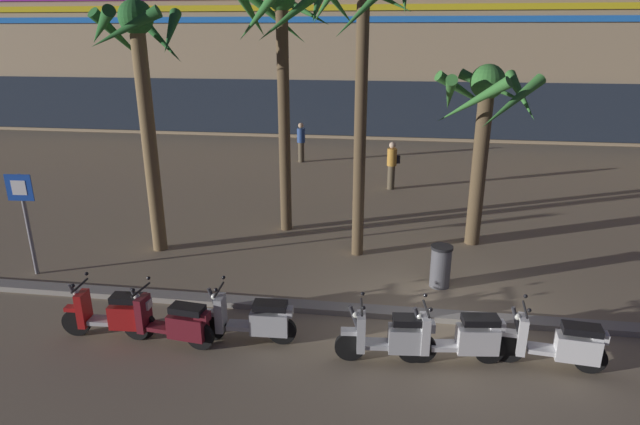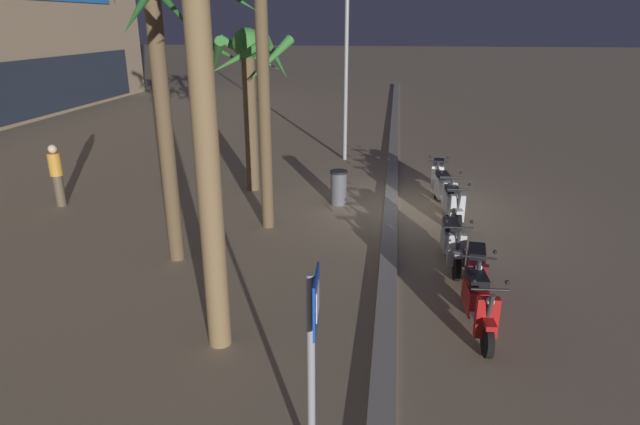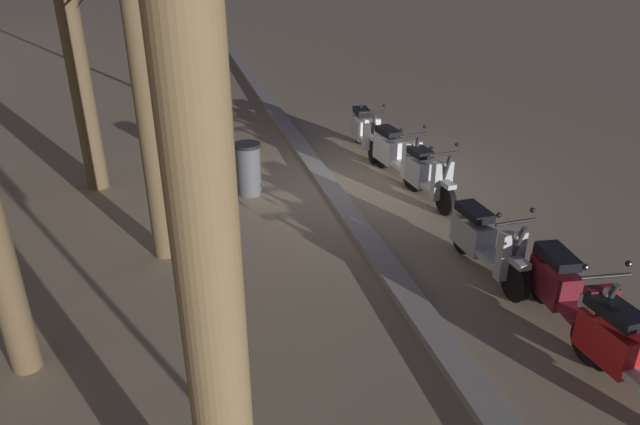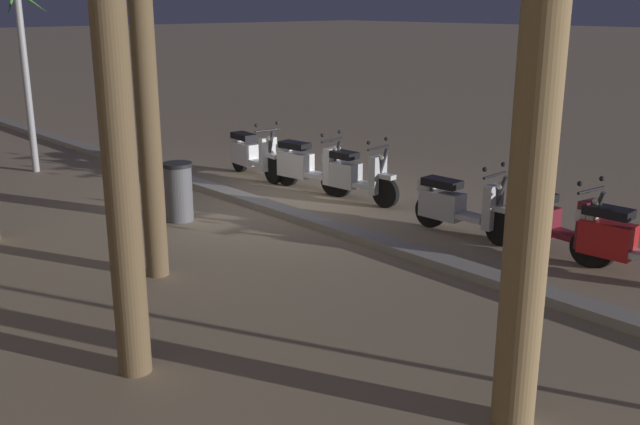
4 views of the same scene
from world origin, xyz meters
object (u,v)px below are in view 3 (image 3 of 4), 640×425
at_px(scooter_maroon_gap_after_mid, 566,292).
at_px(scooter_white_far_back, 365,130).
at_px(scooter_red_lead_nearest, 630,355).
at_px(litter_bin, 248,168).
at_px(scooter_silver_mid_rear, 425,174).
at_px(scooter_white_second_in_line, 395,153).
at_px(scooter_silver_mid_front, 484,241).

relative_size(scooter_maroon_gap_after_mid, scooter_white_far_back, 0.99).
bearing_deg(scooter_maroon_gap_after_mid, scooter_white_far_back, 2.11).
distance_m(scooter_red_lead_nearest, litter_bin, 6.69).
height_order(scooter_maroon_gap_after_mid, scooter_silver_mid_rear, same).
xyz_separation_m(scooter_red_lead_nearest, scooter_silver_mid_rear, (5.03, -0.05, -0.00)).
relative_size(scooter_maroon_gap_after_mid, scooter_silver_mid_rear, 1.03).
bearing_deg(scooter_red_lead_nearest, scooter_white_far_back, 0.98).
relative_size(scooter_red_lead_nearest, scooter_silver_mid_rear, 1.02).
xyz_separation_m(scooter_white_second_in_line, litter_bin, (-0.12, 2.84, 0.02)).
bearing_deg(scooter_silver_mid_rear, scooter_white_far_back, 3.93).
height_order(scooter_silver_mid_front, scooter_white_second_in_line, same).
distance_m(scooter_silver_mid_rear, scooter_white_second_in_line, 1.12).
bearing_deg(scooter_silver_mid_rear, scooter_red_lead_nearest, 179.39).
relative_size(scooter_red_lead_nearest, litter_bin, 1.86).
distance_m(scooter_red_lead_nearest, scooter_white_far_back, 7.74).
distance_m(scooter_maroon_gap_after_mid, scooter_silver_mid_rear, 3.87).
xyz_separation_m(scooter_maroon_gap_after_mid, scooter_white_second_in_line, (4.98, 0.18, 0.02)).
xyz_separation_m(scooter_silver_mid_front, scooter_white_second_in_line, (3.60, -0.12, 0.02)).
relative_size(scooter_maroon_gap_after_mid, scooter_white_second_in_line, 0.98).
bearing_deg(scooter_maroon_gap_after_mid, litter_bin, 31.86).
bearing_deg(litter_bin, scooter_white_second_in_line, -87.49).
bearing_deg(scooter_white_second_in_line, scooter_silver_mid_rear, -173.90).
distance_m(scooter_red_lead_nearest, scooter_white_second_in_line, 6.15).
bearing_deg(scooter_silver_mid_rear, scooter_white_second_in_line, 6.10).
height_order(scooter_silver_mid_front, scooter_white_far_back, same).
xyz_separation_m(scooter_red_lead_nearest, scooter_white_far_back, (7.74, 0.13, -0.01)).
bearing_deg(litter_bin, scooter_white_far_back, -58.26).
relative_size(scooter_red_lead_nearest, scooter_maroon_gap_after_mid, 0.99).
distance_m(scooter_red_lead_nearest, scooter_maroon_gap_after_mid, 1.17).
bearing_deg(litter_bin, scooter_silver_mid_rear, -108.51).
bearing_deg(scooter_silver_mid_front, scooter_white_far_back, -0.60).
bearing_deg(scooter_silver_mid_rear, litter_bin, 71.49).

